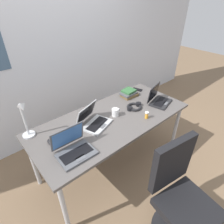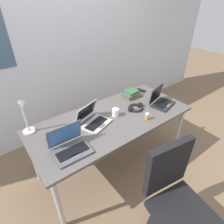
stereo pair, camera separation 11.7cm
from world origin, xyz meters
The scene contains 14 objects.
ground_plane centered at (0.00, 0.00, 0.00)m, with size 12.00×12.00×0.00m, color #7A6047.
wall_back centered at (0.00, 1.10, 1.30)m, with size 6.00×0.13×2.60m.
desk centered at (0.00, 0.00, 0.68)m, with size 1.80×0.80×0.74m.
desk_lamp centered at (-0.80, 0.28, 0.94)m, with size 0.12×0.18×0.40m.
laptop_front_left centered at (-0.22, 0.04, 0.78)m, with size 0.37×0.36×0.21m.
laptop_back_left centered at (0.66, -0.13, 0.78)m, with size 0.33×0.29×0.21m.
laptop_mid_desk centered at (-0.59, -0.17, 0.79)m, with size 0.32×0.27×0.23m.
computer_mouse centered at (-0.69, 0.07, 0.76)m, with size 0.06×0.10×0.03m, color black.
cell_phone centered at (0.72, 0.28, 0.74)m, with size 0.06×0.14×0.01m, color black.
headphones centered at (0.34, -0.02, 0.76)m, with size 0.21×0.18×0.04m.
pill_bottle centered at (0.29, -0.25, 0.78)m, with size 0.04×0.04×0.08m.
book_stack centered at (0.50, 0.23, 0.78)m, with size 0.22×0.18×0.08m.
coffee_mug centered at (0.06, 0.01, 0.78)m, with size 0.11×0.08×0.09m.
office_chair centered at (-0.06, -0.97, 0.40)m, with size 0.52×0.57×0.97m.
Camera 2 is at (-1.01, -1.34, 1.94)m, focal length 30.05 mm.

